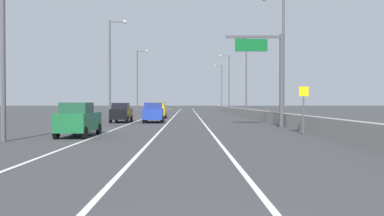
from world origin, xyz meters
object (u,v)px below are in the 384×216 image
object	(u,v)px
speed_advisory_sign	(304,106)
lamp_post_right_second	(281,52)
overhead_sign_gantry	(272,69)
car_black_3	(121,113)
car_yellow_1	(159,110)
lamp_post_right_third	(245,71)
lamp_post_left_mid	(112,63)
car_green_0	(78,120)
car_blue_2	(153,113)
lamp_post_right_fifth	(221,85)
lamp_post_right_fourth	(228,80)
lamp_post_left_near	(7,10)
lamp_post_left_far	(139,77)

from	to	relation	value
speed_advisory_sign	lamp_post_right_second	bearing A→B (deg)	83.07
overhead_sign_gantry	car_black_3	size ratio (longest dim) A/B	1.70
car_yellow_1	lamp_post_right_third	bearing A→B (deg)	37.28
lamp_post_right_second	car_black_3	size ratio (longest dim) A/B	2.68
overhead_sign_gantry	lamp_post_left_mid	world-z (taller)	lamp_post_left_mid
overhead_sign_gantry	car_green_0	size ratio (longest dim) A/B	1.84
car_blue_2	car_black_3	distance (m)	3.25
car_black_3	car_yellow_1	bearing A→B (deg)	72.52
lamp_post_right_third	car_yellow_1	bearing A→B (deg)	-142.72
lamp_post_right_second	car_blue_2	distance (m)	13.65
lamp_post_right_second	car_black_3	world-z (taller)	lamp_post_right_second
car_green_0	car_blue_2	distance (m)	16.07
overhead_sign_gantry	car_black_3	distance (m)	15.99
lamp_post_right_fifth	car_black_3	world-z (taller)	lamp_post_right_fifth
speed_advisory_sign	lamp_post_right_fifth	bearing A→B (deg)	88.84
lamp_post_right_fourth	lamp_post_left_near	size ratio (longest dim) A/B	1.00
speed_advisory_sign	lamp_post_right_third	xyz separation A→B (m)	(1.34, 33.53, 4.93)
lamp_post_right_second	lamp_post_left_near	size ratio (longest dim) A/B	1.00
lamp_post_right_fourth	lamp_post_right_fifth	world-z (taller)	same
car_black_3	lamp_post_left_far	bearing A→B (deg)	94.29
speed_advisory_sign	lamp_post_right_third	world-z (taller)	lamp_post_right_third
lamp_post_left_far	car_green_0	size ratio (longest dim) A/B	2.90
lamp_post_right_fourth	car_green_0	bearing A→B (deg)	-104.63
car_green_0	car_yellow_1	world-z (taller)	car_yellow_1
lamp_post_right_fourth	car_blue_2	world-z (taller)	lamp_post_right_fourth
lamp_post_left_near	lamp_post_right_third	bearing A→B (deg)	64.80
lamp_post_right_third	lamp_post_left_far	distance (m)	23.13
car_green_0	lamp_post_left_near	bearing A→B (deg)	-133.81
speed_advisory_sign	lamp_post_left_mid	xyz separation A→B (m)	(-16.33, 21.99, 4.93)
lamp_post_right_fifth	lamp_post_left_far	xyz separation A→B (m)	(-18.03, -29.08, 0.00)
lamp_post_right_second	lamp_post_left_near	world-z (taller)	same
lamp_post_right_third	lamp_post_left_mid	size ratio (longest dim) A/B	1.00
lamp_post_right_fourth	car_black_3	distance (m)	43.93
overhead_sign_gantry	car_green_0	distance (m)	16.07
lamp_post_right_second	lamp_post_right_fourth	bearing A→B (deg)	90.34
lamp_post_left_near	car_black_3	bearing A→B (deg)	82.34
lamp_post_left_near	car_green_0	size ratio (longest dim) A/B	2.90
lamp_post_left_far	lamp_post_right_fifth	bearing A→B (deg)	58.20
lamp_post_left_mid	lamp_post_left_far	size ratio (longest dim) A/B	1.00
overhead_sign_gantry	lamp_post_left_far	world-z (taller)	lamp_post_left_far
speed_advisory_sign	car_blue_2	size ratio (longest dim) A/B	0.71
lamp_post_right_third	car_green_0	xyz separation A→B (m)	(-15.03, -34.96, -5.69)
lamp_post_left_mid	car_yellow_1	xyz separation A→B (m)	(5.43, 2.22, -5.67)
lamp_post_right_second	car_green_0	xyz separation A→B (m)	(-15.11, -13.03, -5.69)
lamp_post_left_mid	lamp_post_left_far	world-z (taller)	same
overhead_sign_gantry	lamp_post_right_fifth	distance (m)	70.58
lamp_post_right_second	lamp_post_left_mid	world-z (taller)	same
car_green_0	speed_advisory_sign	bearing A→B (deg)	5.96
lamp_post_left_near	car_black_3	xyz separation A→B (m)	(2.54, 18.91, -5.71)
lamp_post_right_second	lamp_post_right_third	world-z (taller)	same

